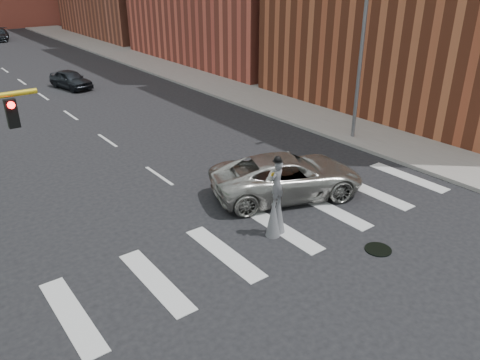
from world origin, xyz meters
The scene contains 8 objects.
ground_plane centered at (0.00, 0.00, 0.00)m, with size 160.00×160.00×0.00m, color black.
sidewalk_right centered at (12.50, 25.00, 0.09)m, with size 5.00×90.00×0.18m, color gray.
manhole centered at (3.00, -2.00, 0.02)m, with size 0.90×0.90×0.04m, color black.
streetlight centered at (10.90, 6.00, 4.90)m, with size 2.05×0.20×9.00m.
stilt_performer centered at (0.92, 0.92, 1.16)m, with size 0.83×0.61×3.00m.
suv_crossing centered at (3.35, 3.00, 0.88)m, with size 2.92×6.32×1.76m, color #A8A79F.
car_near centered at (2.57, 27.24, 0.71)m, with size 1.68×4.16×1.42m, color black.
car_far centered at (4.08, 58.73, 0.72)m, with size 2.02×4.98×1.44m, color black.
Camera 1 is at (-8.84, -9.90, 8.77)m, focal length 35.00 mm.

